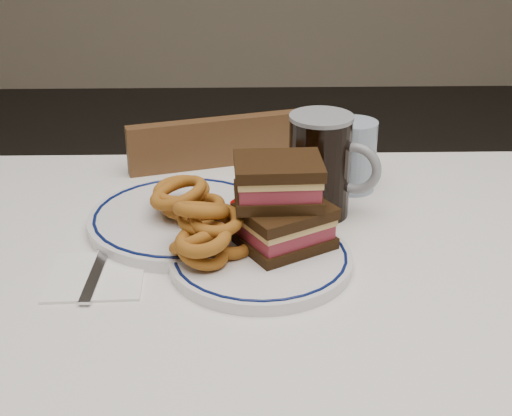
{
  "coord_description": "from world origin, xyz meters",
  "views": [
    {
      "loc": [
        -0.09,
        -0.87,
        1.26
      ],
      "look_at": [
        -0.07,
        0.03,
        0.82
      ],
      "focal_mm": 50.0,
      "sensor_mm": 36.0,
      "label": 1
    }
  ],
  "objects_px": {
    "reuben_sandwich": "(282,204)",
    "beer_mug": "(322,165)",
    "chair_far": "(221,270)",
    "main_plate": "(261,259)",
    "far_plate": "(184,219)"
  },
  "relations": [
    {
      "from": "chair_far",
      "to": "main_plate",
      "type": "height_order",
      "value": "chair_far"
    },
    {
      "from": "main_plate",
      "to": "reuben_sandwich",
      "type": "height_order",
      "value": "reuben_sandwich"
    },
    {
      "from": "chair_far",
      "to": "far_plate",
      "type": "xyz_separation_m",
      "value": [
        -0.04,
        -0.36,
        0.3
      ]
    },
    {
      "from": "reuben_sandwich",
      "to": "main_plate",
      "type": "bearing_deg",
      "value": -133.06
    },
    {
      "from": "chair_far",
      "to": "far_plate",
      "type": "bearing_deg",
      "value": -96.79
    },
    {
      "from": "main_plate",
      "to": "reuben_sandwich",
      "type": "bearing_deg",
      "value": 46.94
    },
    {
      "from": "beer_mug",
      "to": "main_plate",
      "type": "bearing_deg",
      "value": -121.51
    },
    {
      "from": "reuben_sandwich",
      "to": "beer_mug",
      "type": "relative_size",
      "value": 0.93
    },
    {
      "from": "beer_mug",
      "to": "reuben_sandwich",
      "type": "bearing_deg",
      "value": -118.07
    },
    {
      "from": "chair_far",
      "to": "main_plate",
      "type": "xyz_separation_m",
      "value": [
        0.07,
        -0.48,
        0.3
      ]
    },
    {
      "from": "chair_far",
      "to": "beer_mug",
      "type": "relative_size",
      "value": 5.1
    },
    {
      "from": "far_plate",
      "to": "main_plate",
      "type": "bearing_deg",
      "value": -47.12
    },
    {
      "from": "beer_mug",
      "to": "far_plate",
      "type": "bearing_deg",
      "value": -169.74
    },
    {
      "from": "chair_far",
      "to": "beer_mug",
      "type": "height_order",
      "value": "beer_mug"
    },
    {
      "from": "chair_far",
      "to": "far_plate",
      "type": "height_order",
      "value": "chair_far"
    }
  ]
}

